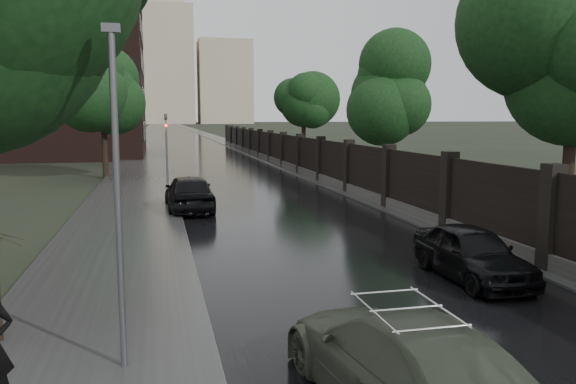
{
  "coord_description": "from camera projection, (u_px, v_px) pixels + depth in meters",
  "views": [
    {
      "loc": [
        -4.83,
        -6.78,
        3.84
      ],
      "look_at": [
        -0.87,
        10.14,
        1.5
      ],
      "focal_mm": 35.0,
      "sensor_mm": 36.0,
      "label": 1
    }
  ],
  "objects": [
    {
      "name": "ground",
      "position": [
        505.0,
        383.0,
        8.15
      ],
      "size": [
        800.0,
        800.0,
        0.0
      ],
      "primitive_type": "plane",
      "color": "black",
      "rests_on": "ground"
    },
    {
      "name": "road",
      "position": [
        171.0,
        128.0,
        191.49
      ],
      "size": [
        8.0,
        420.0,
        0.02
      ],
      "primitive_type": "cube",
      "color": "black",
      "rests_on": "ground"
    },
    {
      "name": "sidewalk_left",
      "position": [
        152.0,
        128.0,
        190.12
      ],
      "size": [
        4.0,
        420.0,
        0.16
      ],
      "primitive_type": "cube",
      "color": "#2D2D2D",
      "rests_on": "ground"
    },
    {
      "name": "verge_right",
      "position": [
        187.0,
        128.0,
        192.73
      ],
      "size": [
        3.0,
        420.0,
        0.08
      ],
      "primitive_type": "cube",
      "color": "#2D2D2D",
      "rests_on": "ground"
    },
    {
      "name": "fence_right",
      "position": [
        293.0,
        157.0,
        39.95
      ],
      "size": [
        0.45,
        75.72,
        2.7
      ],
      "color": "#383533",
      "rests_on": "ground"
    },
    {
      "name": "tree_left_far",
      "position": [
        102.0,
        94.0,
        34.59
      ],
      "size": [
        4.25,
        4.25,
        7.39
      ],
      "color": "black",
      "rests_on": "ground"
    },
    {
      "name": "tree_right_a",
      "position": [
        574.0,
        80.0,
        16.91
      ],
      "size": [
        4.08,
        4.08,
        7.01
      ],
      "color": "black",
      "rests_on": "ground"
    },
    {
      "name": "tree_right_b",
      "position": [
        388.0,
        96.0,
        30.41
      ],
      "size": [
        4.08,
        4.08,
        7.01
      ],
      "color": "black",
      "rests_on": "ground"
    },
    {
      "name": "tree_right_c",
      "position": [
        304.0,
        103.0,
        47.78
      ],
      "size": [
        4.08,
        4.08,
        7.01
      ],
      "color": "black",
      "rests_on": "ground"
    },
    {
      "name": "lamp_post",
      "position": [
        118.0,
        199.0,
        8.02
      ],
      "size": [
        0.25,
        0.12,
        5.11
      ],
      "color": "#59595E",
      "rests_on": "ground"
    },
    {
      "name": "traffic_light",
      "position": [
        166.0,
        143.0,
        30.98
      ],
      "size": [
        0.16,
        0.32,
        4.0
      ],
      "color": "#59595E",
      "rests_on": "ground"
    },
    {
      "name": "brick_building",
      "position": [
        11.0,
        51.0,
        52.93
      ],
      "size": [
        24.0,
        18.0,
        20.0
      ],
      "primitive_type": "cube",
      "color": "black",
      "rests_on": "ground"
    },
    {
      "name": "stalinist_tower",
      "position": [
        163.0,
        50.0,
        292.51
      ],
      "size": [
        92.0,
        30.0,
        159.0
      ],
      "color": "tan",
      "rests_on": "ground"
    },
    {
      "name": "volga_sedan",
      "position": [
        405.0,
        363.0,
        7.24
      ],
      "size": [
        2.44,
        4.9,
        1.37
      ],
      "primitive_type": "imported",
      "rotation": [
        0.0,
        0.0,
        3.26
      ],
      "color": "#404739",
      "rests_on": "ground"
    },
    {
      "name": "hatchback_left",
      "position": [
        189.0,
        193.0,
        22.78
      ],
      "size": [
        1.96,
        4.59,
        1.55
      ],
      "primitive_type": "imported",
      "rotation": [
        0.0,
        0.0,
        3.17
      ],
      "color": "black",
      "rests_on": "ground"
    },
    {
      "name": "car_right_near",
      "position": [
        472.0,
        253.0,
        13.23
      ],
      "size": [
        1.55,
        3.83,
        1.31
      ],
      "primitive_type": "imported",
      "rotation": [
        0.0,
        0.0,
        -0.0
      ],
      "color": "black",
      "rests_on": "ground"
    }
  ]
}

